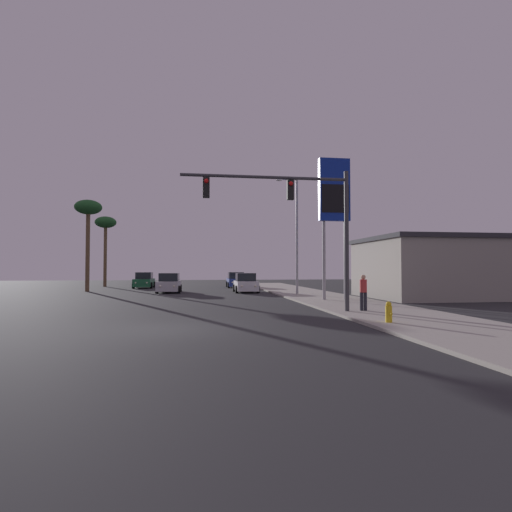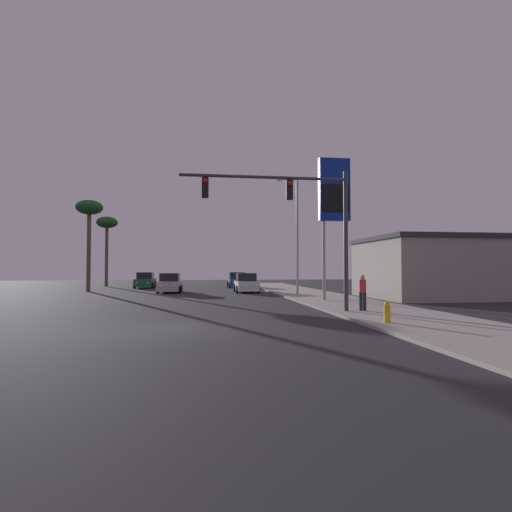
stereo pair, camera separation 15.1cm
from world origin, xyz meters
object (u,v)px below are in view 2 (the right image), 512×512
(fire_hydrant, at_px, (387,312))
(car_green, at_px, (145,281))
(car_blue, at_px, (237,281))
(traffic_light_mast, at_px, (299,210))
(palm_tree_far, at_px, (107,226))
(pedestrian_on_sidewalk, at_px, (363,291))
(car_white, at_px, (246,284))
(gas_station_sign, at_px, (334,197))
(palm_tree_mid, at_px, (89,212))
(car_silver, at_px, (170,284))
(street_lamp, at_px, (296,229))

(fire_hydrant, bearing_deg, car_green, 112.73)
(car_blue, distance_m, traffic_light_mast, 26.55)
(car_green, distance_m, palm_tree_far, 8.82)
(fire_hydrant, distance_m, pedestrian_on_sidewalk, 4.12)
(fire_hydrant, relative_size, palm_tree_far, 0.09)
(car_green, height_order, car_white, same)
(gas_station_sign, bearing_deg, traffic_light_mast, -120.75)
(car_green, xyz_separation_m, palm_tree_mid, (-4.19, -6.21, 6.48))
(car_green, xyz_separation_m, pedestrian_on_sidewalk, (13.50, -26.42, 0.27))
(car_blue, distance_m, gas_station_sign, 20.92)
(car_silver, distance_m, palm_tree_far, 16.21)
(fire_hydrant, bearing_deg, street_lamp, 88.36)
(palm_tree_mid, bearing_deg, fire_hydrant, -55.05)
(traffic_light_mast, bearing_deg, fire_hydrant, -59.72)
(car_white, height_order, pedestrian_on_sidewalk, pedestrian_on_sidewalk)
(street_lamp, relative_size, palm_tree_mid, 1.08)
(palm_tree_far, bearing_deg, gas_station_sign, -50.70)
(gas_station_sign, bearing_deg, palm_tree_mid, 143.81)
(car_silver, bearing_deg, fire_hydrant, 115.11)
(fire_hydrant, distance_m, palm_tree_mid, 30.32)
(car_white, bearing_deg, car_silver, -5.40)
(fire_hydrant, xyz_separation_m, palm_tree_mid, (-16.94, 24.23, 6.75))
(traffic_light_mast, bearing_deg, car_silver, 111.94)
(fire_hydrant, height_order, palm_tree_mid, palm_tree_mid)
(car_white, xyz_separation_m, fire_hydrant, (2.83, -21.09, -0.27))
(gas_station_sign, relative_size, palm_tree_far, 1.11)
(street_lamp, bearing_deg, pedestrian_on_sidewalk, -88.68)
(traffic_light_mast, distance_m, fire_hydrant, 6.25)
(pedestrian_on_sidewalk, bearing_deg, car_green, 117.06)
(palm_tree_mid, bearing_deg, car_blue, 22.96)
(car_white, distance_m, palm_tree_mid, 15.84)
(car_white, height_order, car_blue, same)
(pedestrian_on_sidewalk, bearing_deg, car_silver, 119.97)
(car_blue, bearing_deg, traffic_light_mast, 91.11)
(street_lamp, relative_size, gas_station_sign, 1.00)
(palm_tree_mid, bearing_deg, pedestrian_on_sidewalk, -48.82)
(car_white, height_order, fire_hydrant, car_white)
(car_white, bearing_deg, car_blue, -89.64)
(pedestrian_on_sidewalk, bearing_deg, palm_tree_mid, 131.18)
(car_green, height_order, fire_hydrant, car_green)
(street_lamp, xyz_separation_m, palm_tree_far, (-18.12, 18.01, 1.91))
(car_blue, height_order, gas_station_sign, gas_station_sign)
(palm_tree_far, bearing_deg, car_green, -37.71)
(street_lamp, distance_m, palm_tree_mid, 19.28)
(traffic_light_mast, distance_m, gas_station_sign, 7.98)
(street_lamp, bearing_deg, traffic_light_mast, -102.73)
(car_silver, xyz_separation_m, traffic_light_mast, (7.16, -17.78, 3.99))
(traffic_light_mast, relative_size, pedestrian_on_sidewalk, 4.63)
(street_lamp, bearing_deg, gas_station_sign, -77.92)
(street_lamp, xyz_separation_m, gas_station_sign, (1.20, -5.60, 1.50))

